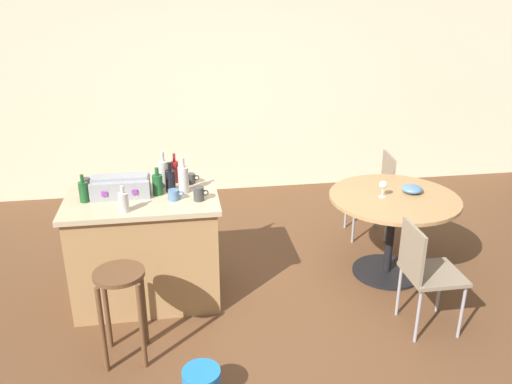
{
  "coord_description": "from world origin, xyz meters",
  "views": [
    {
      "loc": [
        -0.71,
        -3.32,
        2.46
      ],
      "look_at": [
        -0.09,
        0.59,
        0.87
      ],
      "focal_mm": 36.58,
      "sensor_mm": 36.0,
      "label": 1
    }
  ],
  "objects": [
    {
      "name": "cup_0",
      "position": [
        -0.56,
        0.4,
        0.96
      ],
      "size": [
        0.12,
        0.08,
        0.11
      ],
      "color": "#383838",
      "rests_on": "kitchen_island"
    },
    {
      "name": "bottle_6",
      "position": [
        -0.74,
        0.83,
        1.0
      ],
      "size": [
        0.06,
        0.06,
        0.25
      ],
      "color": "maroon",
      "rests_on": "kitchen_island"
    },
    {
      "name": "wine_glass",
      "position": [
        1.0,
        0.59,
        0.86
      ],
      "size": [
        0.07,
        0.07,
        0.14
      ],
      "color": "silver",
      "rests_on": "dining_table"
    },
    {
      "name": "wooden_stool",
      "position": [
        -1.14,
        -0.22,
        0.5
      ],
      "size": [
        0.34,
        0.34,
        0.69
      ],
      "color": "brown",
      "rests_on": "ground_plane"
    },
    {
      "name": "folding_chair_far",
      "position": [
        1.04,
        -0.22,
        0.51
      ],
      "size": [
        0.4,
        0.4,
        0.86
      ],
      "color": "#7F705B",
      "rests_on": "ground_plane"
    },
    {
      "name": "bottle_2",
      "position": [
        -0.78,
        0.63,
        1.0
      ],
      "size": [
        0.08,
        0.08,
        0.24
      ],
      "color": "black",
      "rests_on": "kitchen_island"
    },
    {
      "name": "back_wall",
      "position": [
        0.0,
        2.94,
        1.35
      ],
      "size": [
        8.0,
        0.1,
        2.7
      ],
      "primitive_type": "cube",
      "color": "beige",
      "rests_on": "ground_plane"
    },
    {
      "name": "bottle_5",
      "position": [
        -0.88,
        0.57,
        0.99
      ],
      "size": [
        0.08,
        0.08,
        0.22
      ],
      "color": "#194C23",
      "rests_on": "kitchen_island"
    },
    {
      "name": "toolbox",
      "position": [
        -1.16,
        0.59,
        0.98
      ],
      "size": [
        0.45,
        0.25,
        0.17
      ],
      "color": "gray",
      "rests_on": "kitchen_island"
    },
    {
      "name": "dining_table",
      "position": [
        1.12,
        0.58,
        0.58
      ],
      "size": [
        1.12,
        1.12,
        0.76
      ],
      "color": "black",
      "rests_on": "ground_plane"
    },
    {
      "name": "ground_plane",
      "position": [
        0.0,
        0.0,
        0.0
      ],
      "size": [
        8.8,
        8.8,
        0.0
      ],
      "primitive_type": "plane",
      "color": "brown"
    },
    {
      "name": "kitchen_island",
      "position": [
        -1.01,
        0.55,
        0.46
      ],
      "size": [
        1.19,
        0.78,
        0.91
      ],
      "color": "#A37A4C",
      "rests_on": "ground_plane"
    },
    {
      "name": "bottle_0",
      "position": [
        -1.43,
        0.51,
        0.99
      ],
      "size": [
        0.07,
        0.07,
        0.22
      ],
      "color": "#194C23",
      "rests_on": "kitchen_island"
    },
    {
      "name": "cup_3",
      "position": [
        -0.75,
        0.44,
        0.95
      ],
      "size": [
        0.12,
        0.08,
        0.08
      ],
      "color": "#4C7099",
      "rests_on": "kitchen_island"
    },
    {
      "name": "serving_bowl",
      "position": [
        1.3,
        0.64,
        0.79
      ],
      "size": [
        0.18,
        0.18,
        0.07
      ],
      "primitive_type": "ellipsoid",
      "color": "#4C7099",
      "rests_on": "dining_table"
    },
    {
      "name": "bottle_3",
      "position": [
        -0.83,
        0.75,
        1.02
      ],
      "size": [
        0.07,
        0.07,
        0.3
      ],
      "color": "#B7B2AD",
      "rests_on": "kitchen_island"
    },
    {
      "name": "bottle_1",
      "position": [
        -0.67,
        0.58,
        1.02
      ],
      "size": [
        0.08,
        0.08,
        0.29
      ],
      "color": "#B7B2AD",
      "rests_on": "kitchen_island"
    },
    {
      "name": "bottle_4",
      "position": [
        -1.11,
        0.27,
        0.98
      ],
      "size": [
        0.07,
        0.07,
        0.2
      ],
      "color": "#B7B2AD",
      "rests_on": "kitchen_island"
    },
    {
      "name": "cup_1",
      "position": [
        -1.45,
        0.76,
        0.96
      ],
      "size": [
        0.11,
        0.07,
        0.1
      ],
      "color": "#383838",
      "rests_on": "kitchen_island"
    },
    {
      "name": "cup_2",
      "position": [
        -0.61,
        0.78,
        0.95
      ],
      "size": [
        0.11,
        0.07,
        0.08
      ],
      "color": "#383838",
      "rests_on": "kitchen_island"
    },
    {
      "name": "folding_chair_near",
      "position": [
        1.26,
        1.36,
        0.52
      ],
      "size": [
        0.44,
        0.44,
        0.87
      ],
      "color": "#7F705B",
      "rests_on": "ground_plane"
    }
  ]
}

